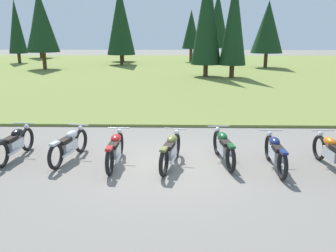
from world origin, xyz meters
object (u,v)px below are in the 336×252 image
Objects in this scene: motorcycle_navy at (275,152)px; motorcycle_orange at (332,153)px; motorcycle_black at (15,143)px; motorcycle_red at (115,149)px; motorcycle_silver at (69,145)px; motorcycle_olive at (171,150)px; motorcycle_british_green at (224,147)px.

motorcycle_navy is 1.44m from motorcycle_orange.
motorcycle_red is at bearing -8.99° from motorcycle_black.
motorcycle_silver is (1.54, -0.11, 0.00)m from motorcycle_black.
motorcycle_orange is (4.12, -0.10, 0.00)m from motorcycle_olive.
motorcycle_olive is at bearing -8.11° from motorcycle_silver.
motorcycle_red is 4.14m from motorcycle_navy.
motorcycle_black is 1.54m from motorcycle_silver.
motorcycle_navy and motorcycle_orange have the same top height.
motorcycle_silver is 4.19m from motorcycle_british_green.
motorcycle_red is 1.46m from motorcycle_olive.
motorcycle_british_green is 1.00× the size of motorcycle_orange.
motorcycle_silver is at bearing 175.87° from motorcycle_orange.
motorcycle_black and motorcycle_olive have the same top height.
motorcycle_black and motorcycle_orange have the same top height.
motorcycle_british_green is at bearing 5.23° from motorcycle_red.
motorcycle_olive and motorcycle_british_green have the same top height.
motorcycle_olive is 0.99× the size of motorcycle_orange.
motorcycle_british_green is (1.41, 0.31, 0.00)m from motorcycle_olive.
motorcycle_silver and motorcycle_navy have the same top height.
motorcycle_silver and motorcycle_orange have the same top height.
motorcycle_olive is at bearing -6.62° from motorcycle_black.
motorcycle_olive is (4.32, -0.50, 0.00)m from motorcycle_black.
motorcycle_olive is at bearing 177.34° from motorcycle_navy.
motorcycle_navy is at bearing -2.39° from motorcycle_red.
motorcycle_black is 5.73m from motorcycle_british_green.
motorcycle_red is at bearing -14.75° from motorcycle_silver.
motorcycle_silver is at bearing -3.91° from motorcycle_black.
motorcycle_black is at bearing 174.89° from motorcycle_navy.
motorcycle_black is 7.03m from motorcycle_navy.
motorcycle_british_green is at bearing -1.89° from motorcycle_black.
motorcycle_silver is 0.99× the size of motorcycle_navy.
motorcycle_silver and motorcycle_british_green have the same top height.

